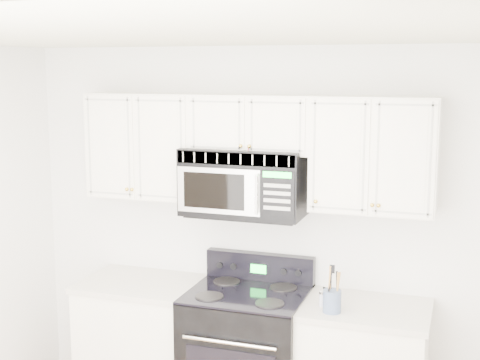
% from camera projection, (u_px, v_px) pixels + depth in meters
% --- Properties ---
extents(room, '(3.51, 3.51, 2.61)m').
position_uv_depth(room, '(152.00, 311.00, 3.19)').
color(room, brown).
rests_on(room, ground).
extents(base_cabinet_left, '(0.86, 0.65, 0.92)m').
position_uv_depth(base_cabinet_left, '(144.00, 345.00, 4.93)').
color(base_cabinet_left, silver).
rests_on(base_cabinet_left, ground).
extents(range, '(0.80, 0.73, 1.13)m').
position_uv_depth(range, '(247.00, 354.00, 4.64)').
color(range, black).
rests_on(range, ground).
extents(upper_cabinets, '(2.44, 0.37, 0.75)m').
position_uv_depth(upper_cabinets, '(253.00, 144.00, 4.56)').
color(upper_cabinets, silver).
rests_on(upper_cabinets, ground).
extents(microwave, '(0.83, 0.47, 0.46)m').
position_uv_depth(microwave, '(244.00, 181.00, 4.57)').
color(microwave, black).
rests_on(microwave, ground).
extents(utensil_crock, '(0.12, 0.12, 0.31)m').
position_uv_depth(utensil_crock, '(332.00, 300.00, 4.21)').
color(utensil_crock, '#46567B').
rests_on(utensil_crock, base_cabinet_right).
extents(shaker_salt, '(0.04, 0.04, 0.10)m').
position_uv_depth(shaker_salt, '(322.00, 299.00, 4.33)').
color(shaker_salt, '#A9A8BE').
rests_on(shaker_salt, base_cabinet_right).
extents(shaker_pepper, '(0.05, 0.05, 0.11)m').
position_uv_depth(shaker_pepper, '(326.00, 294.00, 4.40)').
color(shaker_pepper, '#A9A8BE').
rests_on(shaker_pepper, base_cabinet_right).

